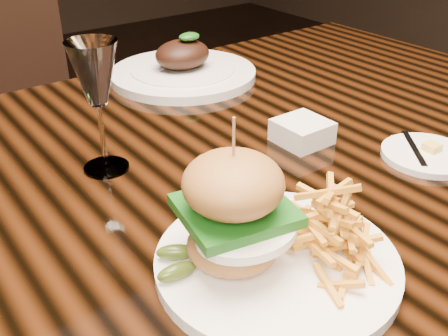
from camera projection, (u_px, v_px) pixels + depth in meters
dining_table at (183, 209)px, 0.81m from camera, size 1.60×0.90×0.75m
burger_plate at (277, 230)px, 0.55m from camera, size 0.27×0.27×0.18m
side_saucer at (427, 154)px, 0.79m from camera, size 0.14×0.14×0.02m
ramekin at (302, 132)px, 0.83m from camera, size 0.09×0.09×0.04m
wine_glass at (95, 78)px, 0.70m from camera, size 0.07×0.07×0.19m
far_dish at (183, 70)px, 1.09m from camera, size 0.30×0.30×0.10m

